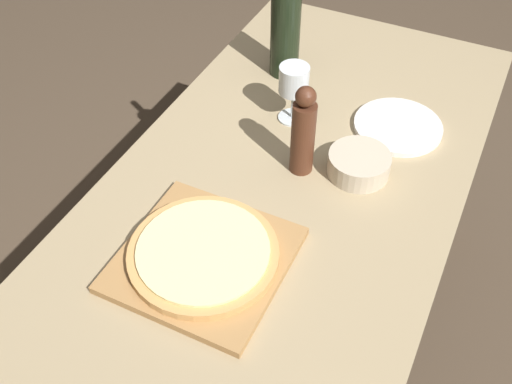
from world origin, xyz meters
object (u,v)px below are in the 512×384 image
pepper_mill (303,132)px  small_bowl (359,164)px  pizza (203,253)px  wine_bottle (286,26)px  wine_glass (294,82)px

pepper_mill → small_bowl: pepper_mill is taller
pizza → pepper_mill: 0.35m
wine_bottle → pepper_mill: (0.19, -0.33, -0.03)m
wine_glass → small_bowl: bearing=-28.6°
pizza → wine_bottle: size_ratio=0.85×
small_bowl → pepper_mill: bearing=-160.4°
pizza → small_bowl: bearing=63.3°
pepper_mill → wine_glass: (-0.09, 0.16, 0.00)m
pizza → wine_bottle: (-0.12, 0.66, 0.11)m
pizza → wine_glass: (-0.02, 0.49, 0.08)m
wine_glass → pepper_mill: bearing=-60.4°
pizza → wine_bottle: bearing=100.5°
pepper_mill → wine_glass: pepper_mill is taller
pizza → wine_glass: bearing=92.7°
small_bowl → wine_bottle: bearing=137.0°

